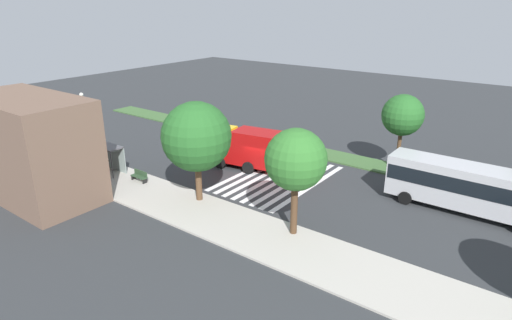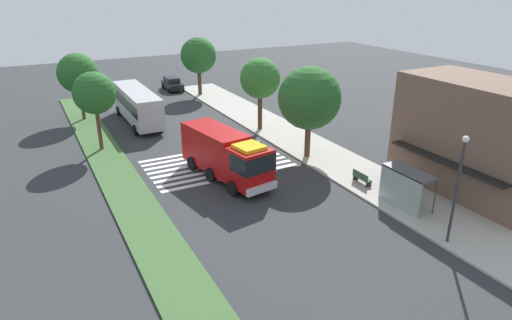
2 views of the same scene
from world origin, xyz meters
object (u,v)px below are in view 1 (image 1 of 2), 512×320
at_px(bench_near_shelter, 140,176).
at_px(sidewalk_tree_center, 196,137).
at_px(bus_stop_shelter, 109,152).
at_px(street_lamp, 85,120).
at_px(median_tree_west, 403,115).
at_px(transit_bus, 468,185).
at_px(sidewalk_tree_west, 296,160).
at_px(fire_truck, 252,147).

height_order(bench_near_shelter, sidewalk_tree_center, sidewalk_tree_center).
height_order(bus_stop_shelter, bench_near_shelter, bus_stop_shelter).
distance_m(bench_near_shelter, sidewalk_tree_center, 7.90).
relative_size(street_lamp, median_tree_west, 0.93).
bearing_deg(sidewalk_tree_center, transit_bus, -148.61).
xyz_separation_m(street_lamp, median_tree_west, (-24.68, -14.65, 1.25)).
relative_size(transit_bus, sidewalk_tree_west, 1.57).
bearing_deg(fire_truck, sidewalk_tree_center, 87.41).
xyz_separation_m(transit_bus, sidewalk_tree_west, (8.14, 10.10, 3.10)).
distance_m(transit_bus, sidewalk_tree_center, 19.62).
bearing_deg(median_tree_west, street_lamp, 30.69).
distance_m(street_lamp, sidewalk_tree_west, 23.33).
bearing_deg(median_tree_west, bench_near_shelter, 43.55).
bearing_deg(bench_near_shelter, transit_bus, -155.44).
distance_m(bench_near_shelter, sidewalk_tree_west, 15.58).
xyz_separation_m(bench_near_shelter, sidewalk_tree_west, (-14.88, -0.42, 4.59)).
distance_m(bus_stop_shelter, median_tree_west, 25.70).
xyz_separation_m(bench_near_shelter, median_tree_west, (-16.28, -15.47, 4.52)).
bearing_deg(median_tree_west, bus_stop_shelter, 37.33).
distance_m(bench_near_shelter, street_lamp, 9.06).
height_order(fire_truck, transit_bus, fire_truck).
height_order(transit_bus, sidewalk_tree_center, sidewalk_tree_center).
xyz_separation_m(transit_bus, street_lamp, (31.43, 9.70, 1.78)).
xyz_separation_m(transit_bus, median_tree_west, (6.74, -4.95, 3.03)).
relative_size(bus_stop_shelter, median_tree_west, 0.52).
bearing_deg(bench_near_shelter, street_lamp, -5.59).
bearing_deg(transit_bus, street_lamp, -162.93).
xyz_separation_m(fire_truck, bus_stop_shelter, (9.53, 8.19, -0.13)).
relative_size(sidewalk_tree_west, median_tree_west, 1.04).
height_order(fire_truck, bench_near_shelter, fire_truck).
bearing_deg(bench_near_shelter, sidewalk_tree_center, -176.26).
relative_size(street_lamp, sidewalk_tree_west, 0.90).
distance_m(fire_truck, bench_near_shelter, 9.99).
relative_size(transit_bus, bus_stop_shelter, 3.15).
bearing_deg(fire_truck, bench_near_shelter, 46.51).
bearing_deg(bus_stop_shelter, median_tree_west, -142.67).
xyz_separation_m(bench_near_shelter, sidewalk_tree_center, (-6.47, -0.42, 4.51)).
height_order(transit_bus, sidewalk_tree_west, sidewalk_tree_west).
bearing_deg(street_lamp, fire_truck, -152.10).
bearing_deg(sidewalk_tree_west, bus_stop_shelter, 1.26).
relative_size(fire_truck, bus_stop_shelter, 2.65).
distance_m(transit_bus, median_tree_west, 8.90).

